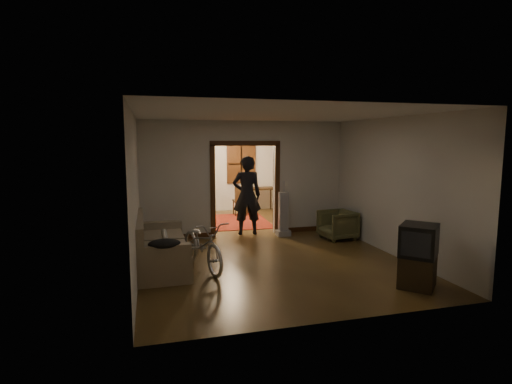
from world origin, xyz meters
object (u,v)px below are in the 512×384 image
object	(u,v)px
person	(247,195)
desk	(259,200)
bicycle	(203,244)
armchair	(337,225)
sofa	(160,242)
locker	(182,186)

from	to	relation	value
person	desk	size ratio (longest dim) A/B	1.88
bicycle	desk	bearing A→B (deg)	49.82
bicycle	armchair	world-z (taller)	bicycle
sofa	person	distance (m)	3.11
bicycle	armchair	bearing A→B (deg)	7.02
armchair	desk	bearing A→B (deg)	-175.64
sofa	person	world-z (taller)	person
bicycle	armchair	size ratio (longest dim) A/B	2.30
armchair	locker	bearing A→B (deg)	-146.38
sofa	bicycle	xyz separation A→B (m)	(0.75, -0.25, -0.03)
person	locker	world-z (taller)	person
bicycle	armchair	xyz separation A→B (m)	(3.37, 1.36, -0.11)
bicycle	sofa	bearing A→B (deg)	146.92
armchair	bicycle	bearing A→B (deg)	-74.47
desk	locker	bearing A→B (deg)	168.47
sofa	armchair	distance (m)	4.27
sofa	locker	size ratio (longest dim) A/B	1.11
bicycle	desk	xyz separation A→B (m)	(2.59, 5.48, -0.07)
bicycle	person	size ratio (longest dim) A/B	0.89
sofa	desk	size ratio (longest dim) A/B	2.02
sofa	desk	distance (m)	6.21
sofa	bicycle	distance (m)	0.79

